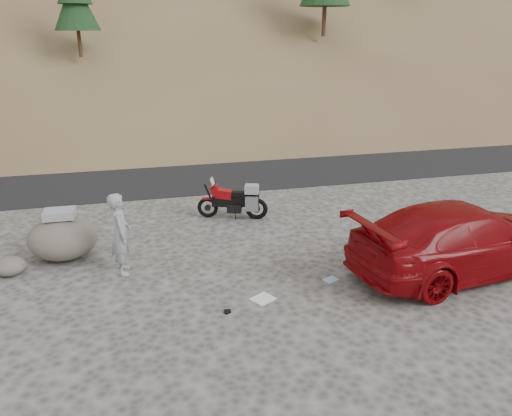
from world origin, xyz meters
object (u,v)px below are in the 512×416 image
(red_car, at_px, (459,270))
(boulder, at_px, (63,238))
(man, at_px, (124,272))
(motorcycle, at_px, (235,201))

(red_car, relative_size, boulder, 2.90)
(man, bearing_deg, red_car, -106.42)
(man, xyz_separation_m, boulder, (-1.41, 1.13, 0.55))
(red_car, distance_m, boulder, 9.57)
(man, distance_m, red_car, 7.89)
(boulder, bearing_deg, motorcycle, 19.84)
(motorcycle, xyz_separation_m, man, (-3.27, -2.82, -0.54))
(red_car, height_order, boulder, boulder)
(man, height_order, red_car, man)
(motorcycle, height_order, red_car, motorcycle)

